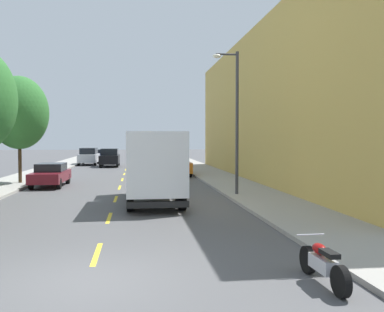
# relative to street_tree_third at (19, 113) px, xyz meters

# --- Properties ---
(ground_plane) EXTENTS (160.00, 160.00, 0.00)m
(ground_plane) POSITION_rel_street_tree_third_xyz_m (6.40, 10.59, -4.62)
(ground_plane) COLOR #4C4C4F
(sidewalk_left) EXTENTS (3.20, 120.00, 0.14)m
(sidewalk_left) POSITION_rel_street_tree_third_xyz_m (-0.70, 8.59, -4.55)
(sidewalk_left) COLOR #99968E
(sidewalk_left) RESTS_ON ground_plane
(sidewalk_right) EXTENTS (3.20, 120.00, 0.14)m
(sidewalk_right) POSITION_rel_street_tree_third_xyz_m (13.50, 8.59, -4.55)
(sidewalk_right) COLOR #99968E
(sidewalk_right) RESTS_ON ground_plane
(lane_centerline_dashes) EXTENTS (0.14, 47.20, 0.01)m
(lane_centerline_dashes) POSITION_rel_street_tree_third_xyz_m (6.40, 5.09, -4.62)
(lane_centerline_dashes) COLOR yellow
(lane_centerline_dashes) RESTS_ON ground_plane
(apartment_block_opposite) EXTENTS (10.00, 36.00, 10.32)m
(apartment_block_opposite) POSITION_rel_street_tree_third_xyz_m (20.10, 0.59, 0.54)
(apartment_block_opposite) COLOR tan
(apartment_block_opposite) RESTS_ON ground_plane
(street_tree_third) EXTENTS (3.67, 3.67, 6.82)m
(street_tree_third) POSITION_rel_street_tree_third_xyz_m (0.00, 0.00, 0.00)
(street_tree_third) COLOR #47331E
(street_tree_third) RESTS_ON sidewalk_left
(street_lamp) EXTENTS (1.35, 0.28, 7.21)m
(street_lamp) POSITION_rel_street_tree_third_xyz_m (12.36, -7.29, -0.33)
(street_lamp) COLOR #38383D
(street_lamp) RESTS_ON sidewalk_right
(delivery_box_truck) EXTENTS (2.46, 7.03, 3.24)m
(delivery_box_truck) POSITION_rel_street_tree_third_xyz_m (8.20, -8.98, -2.77)
(delivery_box_truck) COLOR white
(delivery_box_truck) RESTS_ON ground_plane
(parked_sedan_red) EXTENTS (1.93, 4.55, 1.43)m
(parked_sedan_red) POSITION_rel_street_tree_third_xyz_m (10.89, 15.24, -3.87)
(parked_sedan_red) COLOR #AD1E1E
(parked_sedan_red) RESTS_ON ground_plane
(parked_wagon_navy) EXTENTS (1.95, 4.75, 1.50)m
(parked_wagon_navy) POSITION_rel_street_tree_third_xyz_m (1.93, 31.34, -3.82)
(parked_wagon_navy) COLOR navy
(parked_wagon_navy) RESTS_ON ground_plane
(parked_sedan_burgundy) EXTENTS (1.85, 4.52, 1.43)m
(parked_sedan_burgundy) POSITION_rel_street_tree_third_xyz_m (2.14, -1.25, -3.87)
(parked_sedan_burgundy) COLOR maroon
(parked_sedan_burgundy) RESTS_ON ground_plane
(parked_suv_silver) EXTENTS (2.04, 4.84, 1.93)m
(parked_suv_silver) POSITION_rel_street_tree_third_xyz_m (2.06, 20.89, -3.64)
(parked_suv_silver) COLOR #B2B5BA
(parked_suv_silver) RESTS_ON ground_plane
(parked_pickup_orange) EXTENTS (2.07, 5.33, 1.73)m
(parked_pickup_orange) POSITION_rel_street_tree_third_xyz_m (10.67, 5.93, -3.79)
(parked_pickup_orange) COLOR orange
(parked_pickup_orange) RESTS_ON ground_plane
(moving_black_sedan) EXTENTS (1.95, 4.80, 1.93)m
(moving_black_sedan) POSITION_rel_street_tree_third_xyz_m (4.60, 17.54, -3.64)
(moving_black_sedan) COLOR black
(moving_black_sedan) RESTS_ON ground_plane
(parked_motorcycle) EXTENTS (0.62, 2.05, 0.90)m
(parked_motorcycle) POSITION_rel_street_tree_third_xyz_m (11.15, -20.32, -4.21)
(parked_motorcycle) COLOR black
(parked_motorcycle) RESTS_ON ground_plane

